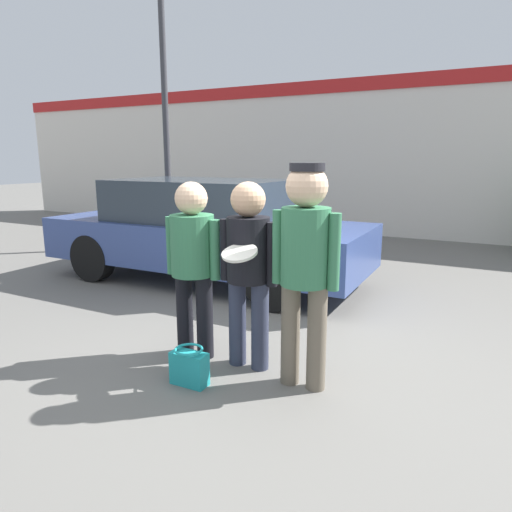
{
  "coord_description": "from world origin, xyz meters",
  "views": [
    {
      "loc": [
        1.75,
        -3.41,
        1.78
      ],
      "look_at": [
        -0.01,
        -0.01,
        0.96
      ],
      "focal_mm": 32.0,
      "sensor_mm": 36.0,
      "label": 1
    }
  ],
  "objects": [
    {
      "name": "parked_car_near",
      "position": [
        -1.94,
        2.08,
        0.75
      ],
      "size": [
        4.72,
        1.78,
        1.48
      ],
      "color": "#334784",
      "rests_on": "ground"
    },
    {
      "name": "street_lamp",
      "position": [
        -3.84,
        3.97,
        3.19
      ],
      "size": [
        1.11,
        0.35,
        5.16
      ],
      "color": "#38383D",
      "rests_on": "ground"
    },
    {
      "name": "person_left",
      "position": [
        -0.56,
        -0.17,
        0.94
      ],
      "size": [
        0.56,
        0.39,
        1.58
      ],
      "color": "black",
      "rests_on": "ground"
    },
    {
      "name": "storefront_building",
      "position": [
        0.0,
        7.32,
        1.8
      ],
      "size": [
        24.0,
        0.22,
        3.55
      ],
      "color": "silver",
      "rests_on": "ground"
    },
    {
      "name": "ground_plane",
      "position": [
        0.0,
        0.0,
        0.0
      ],
      "size": [
        56.0,
        56.0,
        0.0
      ],
      "primitive_type": "plane",
      "color": "#66635E"
    },
    {
      "name": "person_right",
      "position": [
        0.54,
        -0.26,
        1.06
      ],
      "size": [
        0.54,
        0.37,
        1.75
      ],
      "color": "#665B4C",
      "rests_on": "ground"
    },
    {
      "name": "person_middle_with_frisbee",
      "position": [
        -0.01,
        -0.15,
        0.94
      ],
      "size": [
        0.53,
        0.58,
        1.6
      ],
      "color": "#2D3347",
      "rests_on": "ground"
    },
    {
      "name": "handbag",
      "position": [
        -0.27,
        -0.66,
        0.15
      ],
      "size": [
        0.3,
        0.23,
        0.31
      ],
      "color": "teal",
      "rests_on": "ground"
    }
  ]
}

